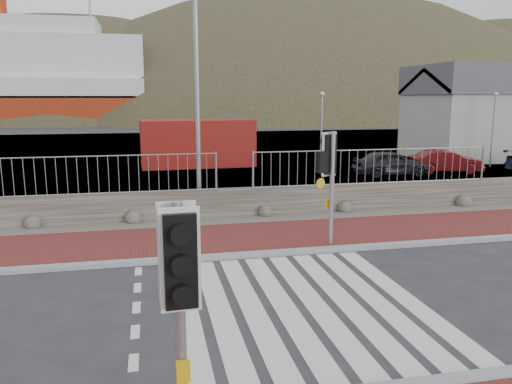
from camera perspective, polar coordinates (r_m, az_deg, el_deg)
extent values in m
plane|color=#28282B|center=(9.67, 4.95, -12.70)|extent=(220.00, 220.00, 0.00)
cube|color=maroon|center=(13.77, -0.54, -5.26)|extent=(40.00, 3.00, 0.08)
cube|color=gray|center=(12.37, 0.87, -7.10)|extent=(40.00, 0.25, 0.12)
cube|color=silver|center=(9.31, -7.87, -13.68)|extent=(0.42, 5.60, 0.01)
cube|color=silver|center=(9.37, -4.10, -13.45)|extent=(0.42, 5.60, 0.01)
cube|color=silver|center=(9.46, -0.41, -13.17)|extent=(0.42, 5.60, 0.01)
cube|color=silver|center=(9.59, 3.20, -12.85)|extent=(0.42, 5.60, 0.01)
cube|color=silver|center=(9.75, 6.68, -12.49)|extent=(0.42, 5.60, 0.01)
cube|color=silver|center=(9.95, 10.03, -12.10)|extent=(0.42, 5.60, 0.01)
cube|color=silver|center=(10.18, 13.23, -11.68)|extent=(0.42, 5.60, 0.01)
cube|color=silver|center=(10.44, 16.26, -11.26)|extent=(0.42, 5.60, 0.01)
cube|color=#59544C|center=(15.67, -2.01, -3.32)|extent=(40.00, 1.50, 0.06)
cube|color=#413D35|center=(16.35, -2.51, -1.22)|extent=(40.00, 0.60, 0.90)
cylinder|color=gray|center=(15.86, -19.86, 3.82)|extent=(8.40, 0.04, 0.04)
cylinder|color=gray|center=(15.93, -4.58, 2.28)|extent=(0.07, 0.07, 1.20)
cylinder|color=gray|center=(17.39, 13.38, 4.73)|extent=(8.40, 0.04, 0.04)
cylinder|color=gray|center=(16.12, -0.35, 2.42)|extent=(0.07, 0.07, 1.20)
cylinder|color=gray|center=(19.62, 24.47, 2.95)|extent=(0.07, 0.07, 1.20)
cube|color=#4C4C4F|center=(36.67, -7.92, 4.67)|extent=(120.00, 40.00, 0.50)
cube|color=#3F4C54|center=(71.52, -10.05, 7.55)|extent=(220.00, 50.00, 0.05)
cube|color=silver|center=(78.07, -24.13, 13.66)|extent=(30.00, 12.00, 6.00)
cube|color=silver|center=(78.43, -24.37, 16.57)|extent=(18.00, 10.00, 2.50)
cylinder|color=gray|center=(77.84, -18.49, 19.99)|extent=(0.30, 0.30, 6.00)
cube|color=#9E9E99|center=(36.35, 26.67, 6.74)|extent=(12.00, 6.00, 4.00)
cube|color=#4C4C51|center=(36.31, 27.06, 11.30)|extent=(12.20, 6.20, 1.80)
ellipsoid|color=#2B2D1B|center=(100.04, -18.86, -3.59)|extent=(106.40, 68.40, 76.00)
ellipsoid|color=#2B2D1B|center=(106.04, 6.38, -5.62)|extent=(140.00, 90.00, 100.00)
ellipsoid|color=#2B2D1B|center=(126.03, 26.25, -1.24)|extent=(112.00, 72.00, 80.00)
cylinder|color=gray|center=(5.46, -8.56, -15.80)|extent=(0.11, 0.11, 2.83)
cube|color=#C7A40B|center=(5.63, -8.46, -19.02)|extent=(0.14, 0.09, 0.22)
cube|color=black|center=(5.14, -8.83, -7.19)|extent=(0.41, 0.26, 1.06)
sphere|color=#0CE53F|center=(5.24, -8.74, -10.35)|extent=(0.15, 0.15, 0.15)
cylinder|color=gray|center=(12.93, 8.65, 0.22)|extent=(0.12, 0.12, 3.01)
cube|color=#C7A40B|center=(13.01, 8.61, -1.41)|extent=(0.17, 0.13, 0.24)
cube|color=black|center=(12.80, 8.77, 4.23)|extent=(0.49, 0.39, 1.13)
sphere|color=#0CE53F|center=(12.84, 8.73, 2.81)|extent=(0.16, 0.16, 0.16)
cube|color=black|center=(12.58, 7.45, 3.42)|extent=(0.28, 0.24, 0.54)
cylinder|color=gray|center=(16.65, -6.78, 12.86)|extent=(0.16, 0.16, 8.94)
cube|color=maroon|center=(28.46, -6.72, 5.58)|extent=(6.34, 2.82, 2.60)
imported|color=black|center=(25.72, 15.12, 3.23)|extent=(3.77, 1.69, 1.26)
imported|color=#510B0E|center=(27.50, 20.89, 3.28)|extent=(3.75, 1.83, 1.18)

